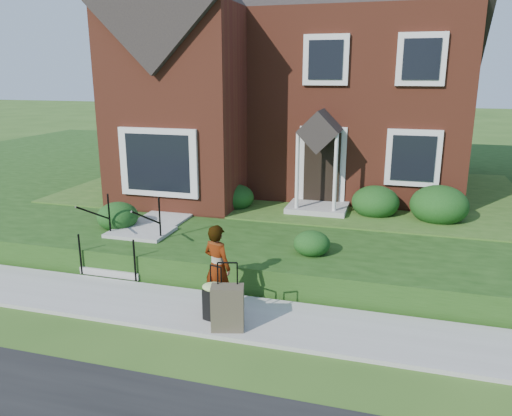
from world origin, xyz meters
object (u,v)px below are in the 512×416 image
at_px(front_steps, 131,245).
at_px(suitcase_black, 214,300).
at_px(suitcase_olive, 228,308).
at_px(woman, 217,267).

xyz_separation_m(front_steps, suitcase_black, (2.84, -2.14, -0.01)).
height_order(front_steps, suitcase_olive, front_steps).
bearing_deg(woman, suitcase_black, 125.04).
bearing_deg(front_steps, suitcase_black, -36.97).
xyz_separation_m(suitcase_black, suitcase_olive, (0.33, -0.24, 0.01)).
bearing_deg(front_steps, suitcase_olive, -36.87).
xyz_separation_m(woman, suitcase_olive, (0.45, -0.74, -0.40)).
bearing_deg(suitcase_black, front_steps, 157.96).
distance_m(woman, suitcase_black, 0.66).
bearing_deg(woman, suitcase_olive, 142.83).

